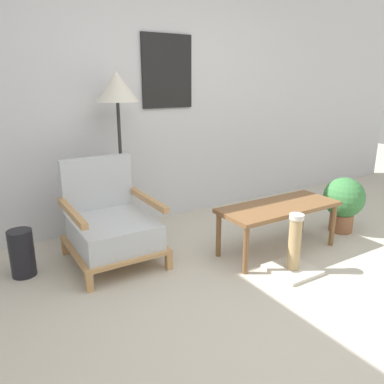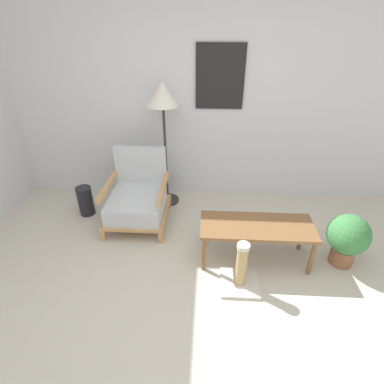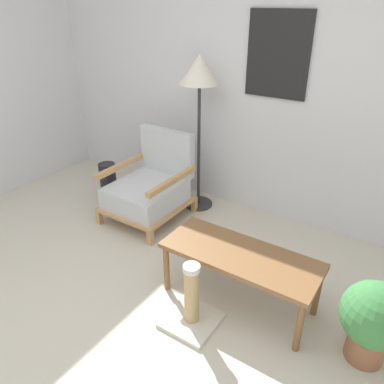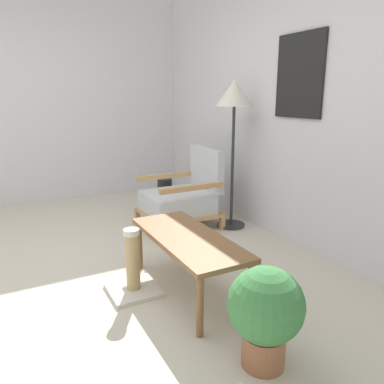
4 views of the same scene
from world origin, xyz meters
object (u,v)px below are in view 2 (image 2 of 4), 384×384
at_px(potted_plant, 348,237).
at_px(coffee_table, 257,229).
at_px(vase, 86,201).
at_px(scratching_post, 241,273).
at_px(floor_lamp, 163,102).
at_px(armchair, 138,197).

bearing_deg(potted_plant, coffee_table, 179.82).
relative_size(vase, scratching_post, 0.77).
relative_size(floor_lamp, vase, 4.14).
height_order(coffee_table, vase, coffee_table).
height_order(armchair, coffee_table, armchair).
xyz_separation_m(coffee_table, vase, (-1.99, 0.70, -0.19)).
distance_m(vase, scratching_post, 2.11).
height_order(vase, scratching_post, scratching_post).
xyz_separation_m(armchair, vase, (-0.69, 0.09, -0.13)).
bearing_deg(armchair, vase, 172.22).
height_order(armchair, scratching_post, armchair).
distance_m(coffee_table, vase, 2.12).
distance_m(coffee_table, potted_plant, 0.88).
relative_size(armchair, floor_lamp, 0.54).
xyz_separation_m(armchair, scratching_post, (1.14, -0.96, -0.17)).
height_order(floor_lamp, potted_plant, floor_lamp).
bearing_deg(floor_lamp, vase, -159.94).
xyz_separation_m(coffee_table, scratching_post, (-0.17, -0.36, -0.23)).
height_order(armchair, potted_plant, armchair).
height_order(potted_plant, scratching_post, potted_plant).
bearing_deg(scratching_post, armchair, 139.83).
xyz_separation_m(floor_lamp, coffee_table, (1.02, -1.05, -0.94)).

